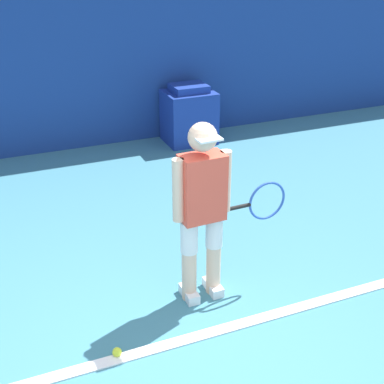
{
  "coord_description": "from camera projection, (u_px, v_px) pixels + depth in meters",
  "views": [
    {
      "loc": [
        -0.97,
        -2.28,
        2.73
      ],
      "look_at": [
        0.51,
        1.26,
        0.86
      ],
      "focal_mm": 50.0,
      "sensor_mm": 36.0,
      "label": 1
    }
  ],
  "objects": [
    {
      "name": "back_wall",
      "position": [
        50.0,
        68.0,
        6.98
      ],
      "size": [
        24.0,
        0.1,
        2.27
      ],
      "color": "navy",
      "rests_on": "ground_plane"
    },
    {
      "name": "court_baseline",
      "position": [
        163.0,
        346.0,
        3.91
      ],
      "size": [
        21.6,
        0.1,
        0.01
      ],
      "color": "white",
      "rests_on": "ground_plane"
    },
    {
      "name": "tennis_player",
      "position": [
        204.0,
        206.0,
        4.12
      ],
      "size": [
        1.0,
        0.29,
        1.51
      ],
      "rotation": [
        0.0,
        0.0,
        0.03
      ],
      "color": "beige",
      "rests_on": "ground_plane"
    },
    {
      "name": "tennis_ball",
      "position": [
        117.0,
        352.0,
        3.81
      ],
      "size": [
        0.07,
        0.07,
        0.07
      ],
      "color": "#D1E533",
      "rests_on": "ground_plane"
    },
    {
      "name": "covered_chair",
      "position": [
        189.0,
        115.0,
        7.6
      ],
      "size": [
        0.69,
        0.59,
        0.83
      ],
      "color": "navy",
      "rests_on": "ground_plane"
    }
  ]
}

